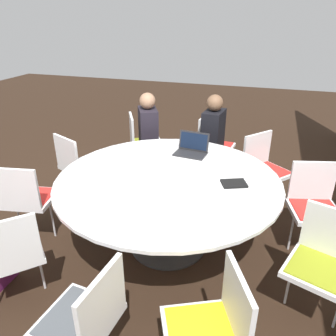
{
  "coord_description": "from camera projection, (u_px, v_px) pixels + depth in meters",
  "views": [
    {
      "loc": [
        2.49,
        0.78,
        2.1
      ],
      "look_at": [
        0.0,
        0.0,
        0.85
      ],
      "focal_mm": 35.0,
      "sensor_mm": 36.0,
      "label": 1
    }
  ],
  "objects": [
    {
      "name": "chair_0",
      "position": [
        212.0,
        142.0,
        4.44
      ],
      "size": [
        0.48,
        0.47,
        0.85
      ],
      "rotation": [
        0.0,
        0.0,
        6.17
      ],
      "color": "white",
      "rests_on": "ground_plane"
    },
    {
      "name": "conference_table",
      "position": [
        168.0,
        188.0,
        2.99
      ],
      "size": [
        2.01,
        2.01,
        0.75
      ],
      "color": "#333333",
      "rests_on": "ground_plane"
    },
    {
      "name": "ground_plane",
      "position": [
        168.0,
        245.0,
        3.27
      ],
      "size": [
        16.0,
        16.0,
        0.0
      ],
      "primitive_type": "plane",
      "color": "black"
    },
    {
      "name": "chair_7",
      "position": [
        324.0,
        258.0,
        2.34
      ],
      "size": [
        0.55,
        0.56,
        0.85
      ],
      "rotation": [
        0.0,
        0.0,
        10.64
      ],
      "color": "white",
      "rests_on": "ground_plane"
    },
    {
      "name": "spiral_notebook",
      "position": [
        234.0,
        183.0,
        2.83
      ],
      "size": [
        0.22,
        0.25,
        0.02
      ],
      "color": "black",
      "rests_on": "conference_table"
    },
    {
      "name": "chair_8",
      "position": [
        314.0,
        201.0,
        3.04
      ],
      "size": [
        0.52,
        0.53,
        0.85
      ],
      "rotation": [
        0.0,
        0.0,
        11.25
      ],
      "color": "white",
      "rests_on": "ground_plane"
    },
    {
      "name": "chair_2",
      "position": [
        78.0,
        163.0,
        3.82
      ],
      "size": [
        0.57,
        0.57,
        0.85
      ],
      "rotation": [
        0.0,
        0.0,
        7.42
      ],
      "color": "white",
      "rests_on": "ground_plane"
    },
    {
      "name": "person_1",
      "position": [
        149.0,
        132.0,
        4.22
      ],
      "size": [
        0.42,
        0.36,
        1.2
      ],
      "rotation": [
        0.0,
        0.0,
        6.77
      ],
      "color": "#231E28",
      "rests_on": "ground_plane"
    },
    {
      "name": "chair_6",
      "position": [
        213.0,
        325.0,
        1.84
      ],
      "size": [
        0.58,
        0.57,
        0.85
      ],
      "rotation": [
        0.0,
        0.0,
        9.87
      ],
      "color": "white",
      "rests_on": "ground_plane"
    },
    {
      "name": "chair_3",
      "position": [
        27.0,
        196.0,
        3.14
      ],
      "size": [
        0.49,
        0.51,
        0.85
      ],
      "rotation": [
        0.0,
        0.0,
        8.03
      ],
      "color": "white",
      "rests_on": "ground_plane"
    },
    {
      "name": "chair_4",
      "position": [
        10.0,
        251.0,
        2.4
      ],
      "size": [
        0.61,
        0.61,
        0.85
      ],
      "rotation": [
        0.0,
        0.0,
        8.66
      ],
      "color": "white",
      "rests_on": "ground_plane"
    },
    {
      "name": "chair_1",
      "position": [
        142.0,
        140.0,
        4.51
      ],
      "size": [
        0.58,
        0.58,
        0.85
      ],
      "rotation": [
        0.0,
        0.0,
        6.77
      ],
      "color": "white",
      "rests_on": "ground_plane"
    },
    {
      "name": "chair_9",
      "position": [
        264.0,
        165.0,
        3.76
      ],
      "size": [
        0.61,
        0.6,
        0.85
      ],
      "rotation": [
        0.0,
        0.0,
        11.87
      ],
      "color": "white",
      "rests_on": "ground_plane"
    },
    {
      "name": "chair_5",
      "position": [
        86.0,
        316.0,
        1.9
      ],
      "size": [
        0.48,
        0.46,
        0.85
      ],
      "rotation": [
        0.0,
        0.0,
        9.32
      ],
      "color": "white",
      "rests_on": "ground_plane"
    },
    {
      "name": "laptop",
      "position": [
        192.0,
        148.0,
        3.44
      ],
      "size": [
        0.27,
        0.35,
        0.21
      ],
      "rotation": [
        0.0,
        0.0,
        1.46
      ],
      "color": "#232326",
      "rests_on": "conference_table"
    },
    {
      "name": "person_0",
      "position": [
        214.0,
        134.0,
        4.13
      ],
      "size": [
        0.38,
        0.29,
        1.2
      ],
      "rotation": [
        0.0,
        0.0,
        6.17
      ],
      "color": "black",
      "rests_on": "ground_plane"
    }
  ]
}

